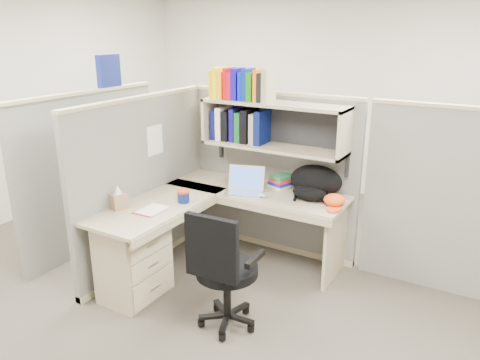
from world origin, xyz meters
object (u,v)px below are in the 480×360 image
Objects in this scene: desk at (168,242)px; backpack at (313,182)px; task_chair at (224,288)px; snack_canister at (183,196)px; laptop at (244,181)px.

desk is 1.40m from backpack.
task_chair is (0.75, -0.27, -0.09)m from desk.
backpack reaches higher than desk.
task_chair is at bearing -19.70° from desk.
snack_canister is at bearing 88.95° from desk.
laptop is 0.35× the size of task_chair.
laptop is 0.64m from backpack.
desk is 3.58× the size of backpack.
task_chair is (-0.20, -1.20, -0.52)m from backpack.
snack_canister is at bearing -146.15° from backpack.
backpack is at bearing 2.95° from laptop.
backpack is 1.18m from snack_canister.
task_chair is at bearing -102.19° from backpack.
laptop is at bearing -161.82° from backpack.
desk is at bearing 160.30° from task_chair.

